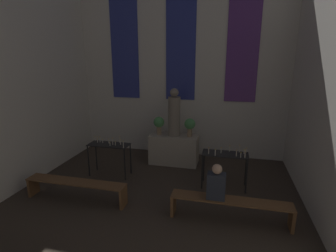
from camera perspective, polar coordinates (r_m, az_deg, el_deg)
The scene contains 10 objects.
wall_back at distance 8.57m, azimuth 2.84°, elevation 12.97°, with size 6.90×0.16×5.78m.
altar at distance 8.07m, azimuth 1.32°, elevation -5.08°, with size 1.46×0.67×0.89m.
statue at distance 7.77m, azimuth 1.36°, elevation 2.57°, with size 0.36×0.36×1.42m.
flower_vase_left at distance 7.95m, azimuth -1.99°, elevation 0.60°, with size 0.32×0.32×0.55m.
flower_vase_right at distance 7.76m, azimuth 4.77°, elevation 0.21°, with size 0.32×0.32×0.55m.
candle_rack_left at distance 7.34m, azimuth -12.68°, elevation -4.85°, with size 1.11×0.48×1.10m.
candle_rack_right at distance 6.64m, azimuth 12.37°, elevation -6.95°, with size 1.11×0.48×1.10m.
pew_back_left at distance 6.44m, azimuth -19.42°, elevation -12.23°, with size 2.36×0.36×0.47m.
pew_back_right at distance 5.54m, azimuth 13.37°, elevation -16.40°, with size 2.36×0.36×0.47m.
person_seated at distance 5.33m, azimuth 10.48°, elevation -12.22°, with size 0.36×0.24×0.72m.
Camera 1 is at (1.57, 2.15, 3.18)m, focal length 28.00 mm.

